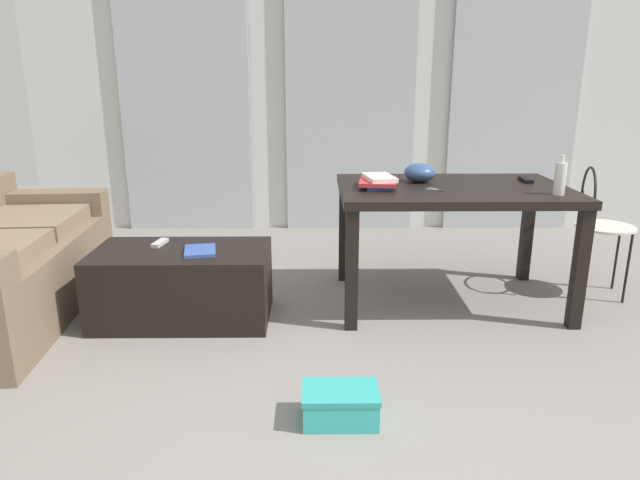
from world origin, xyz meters
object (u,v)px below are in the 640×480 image
(book_stack, at_px, (378,181))
(tv_remote_primary, at_px, (160,243))
(wire_chair, at_px, (597,216))
(bottle_near, at_px, (560,178))
(tv_remote_on_table, at_px, (526,180))
(magazine, at_px, (200,251))
(shoebox, at_px, (340,405))
(scissors, at_px, (438,190))
(craft_table, at_px, (452,201))
(bowl, at_px, (420,173))
(coffee_table, at_px, (183,284))

(book_stack, xyz_separation_m, tv_remote_primary, (-1.30, -0.10, -0.35))
(wire_chair, relative_size, book_stack, 2.61)
(bottle_near, bearing_deg, tv_remote_on_table, 94.20)
(wire_chair, bearing_deg, book_stack, -173.48)
(magazine, relative_size, shoebox, 0.71)
(tv_remote_on_table, bearing_deg, magazine, -162.60)
(wire_chair, xyz_separation_m, book_stack, (-1.42, -0.16, 0.25))
(tv_remote_on_table, xyz_separation_m, scissors, (-0.62, -0.29, -0.01))
(craft_table, xyz_separation_m, bowl, (-0.18, 0.15, 0.15))
(bottle_near, xyz_separation_m, bowl, (-0.71, 0.42, -0.04))
(book_stack, distance_m, magazine, 1.12)
(coffee_table, bearing_deg, bowl, 15.40)
(wire_chair, distance_m, bottle_near, 0.66)
(craft_table, xyz_separation_m, book_stack, (-0.46, -0.04, 0.13))
(scissors, xyz_separation_m, shoebox, (-0.61, -1.18, -0.68))
(scissors, xyz_separation_m, magazine, (-1.37, -0.17, -0.32))
(coffee_table, relative_size, wire_chair, 1.19)
(book_stack, relative_size, magazine, 1.44)
(bowl, distance_m, magazine, 1.44)
(wire_chair, height_order, bowl, bowl)
(wire_chair, height_order, tv_remote_on_table, wire_chair)
(scissors, distance_m, tv_remote_primary, 1.67)
(coffee_table, bearing_deg, bottle_near, -0.57)
(scissors, bearing_deg, shoebox, -117.51)
(bowl, bearing_deg, book_stack, -146.31)
(wire_chair, height_order, scissors, wire_chair)
(coffee_table, relative_size, magazine, 4.49)
(tv_remote_on_table, bearing_deg, scissors, -150.65)
(bottle_near, distance_m, book_stack, 1.01)
(craft_table, distance_m, book_stack, 0.48)
(bottle_near, height_order, magazine, bottle_near)
(tv_remote_on_table, bearing_deg, coffee_table, -164.70)
(coffee_table, xyz_separation_m, tv_remote_on_table, (2.11, 0.40, 0.54))
(wire_chair, distance_m, tv_remote_on_table, 0.52)
(bowl, height_order, tv_remote_on_table, bowl)
(bowl, relative_size, book_stack, 0.61)
(craft_table, xyz_separation_m, magazine, (-1.49, -0.30, -0.22))
(bottle_near, distance_m, tv_remote_primary, 2.33)
(coffee_table, height_order, book_stack, book_stack)
(coffee_table, xyz_separation_m, wire_chair, (2.58, 0.37, 0.32))
(bowl, bearing_deg, bottle_near, -30.55)
(craft_table, xyz_separation_m, tv_remote_on_table, (0.50, 0.16, 0.10))
(wire_chair, height_order, tv_remote_primary, wire_chair)
(tv_remote_primary, bearing_deg, tv_remote_on_table, 17.15)
(craft_table, distance_m, shoebox, 1.61)
(tv_remote_on_table, height_order, shoebox, tv_remote_on_table)
(craft_table, bearing_deg, shoebox, -119.36)
(bowl, distance_m, scissors, 0.29)
(shoebox, bearing_deg, tv_remote_on_table, 49.96)
(coffee_table, xyz_separation_m, shoebox, (0.88, -1.06, -0.14))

